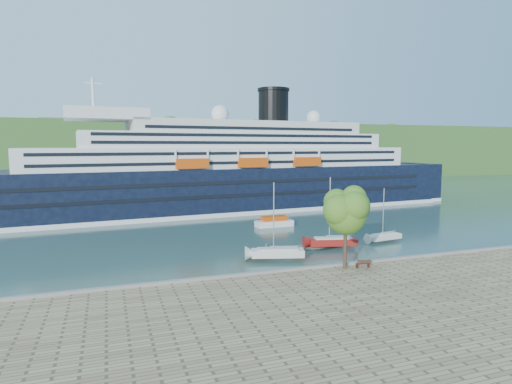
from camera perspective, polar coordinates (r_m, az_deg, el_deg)
The scene contains 11 objects.
ground at distance 51.37m, azimuth 11.64°, elevation -10.53°, with size 400.00×400.00×0.00m, color #2A4A44.
far_hillside at distance 188.86m, azimuth -11.53°, elevation 5.27°, with size 400.00×50.00×24.00m, color #355B24.
quay_coping at distance 50.89m, azimuth 11.79°, elevation -9.35°, with size 220.00×0.50×0.30m, color slate.
cruise_ship at distance 96.11m, azimuth -4.77°, elevation 5.77°, with size 124.62×18.15×27.99m, color black, non-canonical shape.
park_bench at distance 50.15m, azimuth 14.06°, elevation -9.19°, with size 1.66×0.68×1.06m, color #4F2516, non-canonical shape.
promenade_tree at distance 48.29m, azimuth 11.86°, elevation -4.24°, with size 6.09×6.09×10.08m, color #376219, non-canonical shape.
floating_pontoon at distance 61.54m, azimuth 5.80°, elevation -7.46°, with size 16.27×1.99×0.36m, color slate, non-canonical shape.
sailboat_white_near at distance 54.55m, azimuth 2.91°, elevation -4.24°, with size 7.43×2.06×9.60m, color silver, non-canonical shape.
sailboat_red at distance 61.72m, azimuth 10.27°, elevation -3.02°, with size 7.57×2.10×9.78m, color maroon, non-canonical shape.
sailboat_white_far at distance 68.01m, azimuth 16.86°, elevation -3.13°, with size 6.14×1.71×7.93m, color silver, non-canonical shape.
tender_launch at distance 78.15m, azimuth 2.45°, elevation -3.91°, with size 6.96×2.38×1.92m, color #C9450B, non-canonical shape.
Camera 1 is at (-25.49, -42.11, 14.69)m, focal length 30.00 mm.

